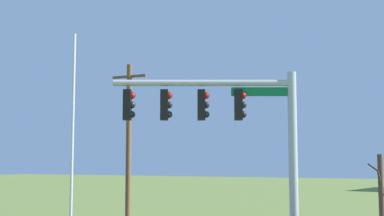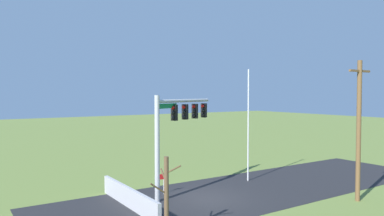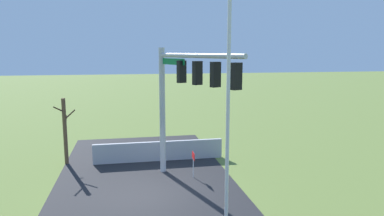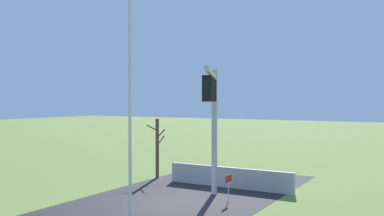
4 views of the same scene
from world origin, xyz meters
TOP-DOWN VIEW (x-y plane):
  - signal_mast at (1.11, -1.72)m, footprint 5.32×2.55m
  - flagpole at (-4.86, -1.89)m, footprint 0.10×0.10m
  - utility_pole at (-6.81, 5.19)m, footprint 1.90×0.26m
  - bare_tree at (4.99, 3.93)m, footprint 1.27×1.02m

SIDE VIEW (x-z plane):
  - bare_tree at x=4.99m, z-range 0.06..3.54m
  - flagpole at x=-4.86m, z-range 0.00..7.82m
  - utility_pole at x=-6.81m, z-range 0.16..8.17m
  - signal_mast at x=1.11m, z-range 1.31..7.35m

